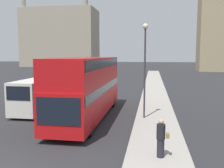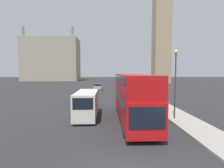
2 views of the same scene
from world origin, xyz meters
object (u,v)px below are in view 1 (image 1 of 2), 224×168
white_van (37,95)px  street_lamp (145,57)px  parked_sedan (104,75)px  pedestrian (161,138)px  red_double_decker_bus (88,84)px

white_van → street_lamp: 8.72m
street_lamp → parked_sedan: street_lamp is taller
pedestrian → street_lamp: size_ratio=0.26×
street_lamp → pedestrian: bearing=-82.1°
pedestrian → street_lamp: (-0.90, 6.49, 3.25)m
white_van → parked_sedan: bearing=90.5°
red_double_decker_bus → street_lamp: street_lamp is taller
red_double_decker_bus → pedestrian: size_ratio=6.99×
white_van → parked_sedan: size_ratio=1.20×
pedestrian → red_double_decker_bus: bearing=126.3°
street_lamp → parked_sedan: size_ratio=1.32×
white_van → pedestrian: size_ratio=3.53×
pedestrian → parked_sedan: (-9.28, 35.12, -0.31)m
pedestrian → street_lamp: 7.31m
parked_sedan → red_double_decker_bus: bearing=-81.0°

